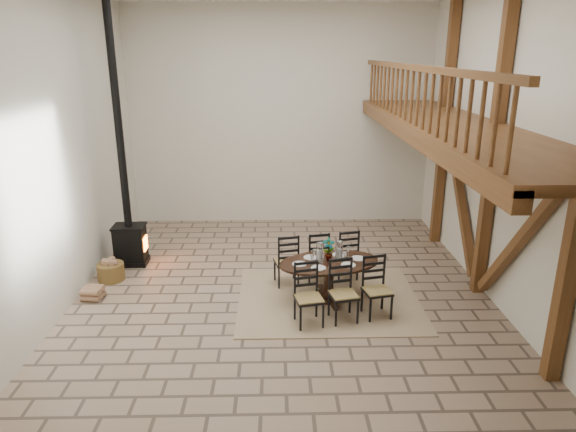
{
  "coord_description": "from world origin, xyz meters",
  "views": [
    {
      "loc": [
        -0.11,
        -8.05,
        3.99
      ],
      "look_at": [
        0.1,
        0.4,
        1.26
      ],
      "focal_mm": 32.0,
      "sensor_mm": 36.0,
      "label": 1
    }
  ],
  "objects_px": {
    "dining_table": "(329,279)",
    "wood_stove": "(127,208)",
    "log_basket": "(111,271)",
    "log_stack": "(93,293)"
  },
  "relations": [
    {
      "from": "log_stack",
      "to": "dining_table",
      "type": "bearing_deg",
      "value": -1.54
    },
    {
      "from": "wood_stove",
      "to": "log_stack",
      "type": "xyz_separation_m",
      "value": [
        -0.26,
        -1.5,
        -1.03
      ]
    },
    {
      "from": "log_basket",
      "to": "log_stack",
      "type": "height_order",
      "value": "log_basket"
    },
    {
      "from": "log_basket",
      "to": "wood_stove",
      "type": "bearing_deg",
      "value": 76.25
    },
    {
      "from": "wood_stove",
      "to": "log_basket",
      "type": "distance_m",
      "value": 1.23
    },
    {
      "from": "dining_table",
      "to": "wood_stove",
      "type": "xyz_separation_m",
      "value": [
        -3.71,
        1.61,
        0.77
      ]
    },
    {
      "from": "dining_table",
      "to": "wood_stove",
      "type": "relative_size",
      "value": 0.43
    },
    {
      "from": "log_basket",
      "to": "log_stack",
      "type": "bearing_deg",
      "value": -95.79
    },
    {
      "from": "dining_table",
      "to": "log_stack",
      "type": "xyz_separation_m",
      "value": [
        -3.96,
        0.11,
        -0.27
      ]
    },
    {
      "from": "dining_table",
      "to": "log_basket",
      "type": "distance_m",
      "value": 3.99
    }
  ]
}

